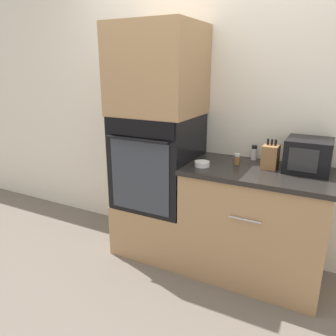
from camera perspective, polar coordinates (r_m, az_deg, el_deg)
The scene contains 11 objects.
ground_plane at distance 2.76m, azimuth 1.51°, elevation -17.97°, with size 12.00×12.00×0.00m, color #6B6056.
wall_back at distance 2.85m, azimuth 7.43°, elevation 10.25°, with size 8.00×0.05×2.50m.
oven_cabinet_base at distance 3.00m, azimuth -1.60°, elevation -9.88°, with size 0.66×0.60×0.44m.
wall_oven at distance 2.78m, azimuth -1.73°, elevation 1.35°, with size 0.64×0.64×0.78m.
oven_cabinet_upper at distance 2.67m, azimuth -1.84°, elevation 16.65°, with size 0.66×0.60×0.69m.
counter_unit at distance 2.64m, azimuth 14.76°, elevation -9.29°, with size 1.05×0.63×0.87m.
microwave at distance 2.52m, azimuth 23.25°, elevation 2.05°, with size 0.30×0.31×0.24m.
knife_block at distance 2.52m, azimuth 17.42°, elevation 1.93°, with size 0.11×0.14×0.22m.
bowl at distance 2.47m, azimuth 5.95°, elevation 0.71°, with size 0.11×0.11×0.04m.
condiment_jar_near at distance 2.56m, azimuth 11.91°, elevation 1.50°, with size 0.05×0.05×0.08m.
condiment_jar_mid at distance 2.72m, azimuth 14.74°, elevation 2.60°, with size 0.05×0.05×0.12m.
Camera 1 is at (0.99, -2.03, 1.59)m, focal length 35.00 mm.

